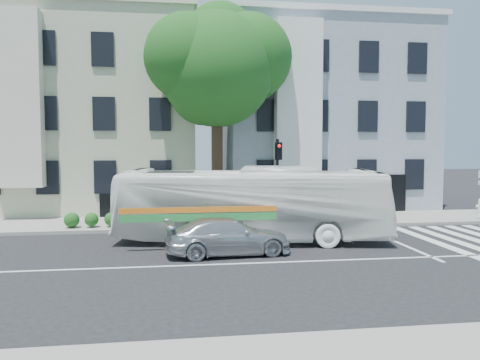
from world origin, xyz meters
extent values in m
plane|color=black|center=(0.00, 0.00, 0.00)|extent=(120.00, 120.00, 0.00)
cube|color=gray|center=(0.00, 8.00, 0.07)|extent=(80.00, 4.00, 0.15)
cube|color=#ADB093|center=(-7.00, 15.00, 5.50)|extent=(12.00, 10.00, 11.00)
cube|color=#86939F|center=(7.00, 15.00, 5.50)|extent=(12.00, 10.00, 11.00)
cylinder|color=#2D2116|center=(0.00, 8.50, 2.60)|extent=(0.56, 0.56, 5.20)
sphere|color=#194917|center=(0.00, 8.50, 7.50)|extent=(5.60, 5.60, 5.60)
sphere|color=#194917|center=(1.60, 8.90, 8.20)|extent=(4.40, 4.40, 4.40)
sphere|color=#194917|center=(-1.40, 8.20, 8.00)|extent=(4.20, 4.20, 4.20)
sphere|color=#194917|center=(0.30, 9.70, 9.20)|extent=(3.80, 3.80, 3.80)
sphere|color=#194917|center=(-0.60, 9.10, 6.50)|extent=(3.40, 3.40, 3.40)
imported|color=white|center=(0.90, 3.43, 1.48)|extent=(4.20, 10.90, 2.96)
imported|color=silver|center=(-0.27, 1.35, 0.63)|extent=(2.17, 4.49, 1.26)
cylinder|color=black|center=(2.81, 7.46, 2.06)|extent=(0.14, 0.14, 4.12)
cube|color=black|center=(2.81, 7.21, 3.53)|extent=(0.32, 0.28, 0.83)
sphere|color=red|center=(2.81, 7.08, 3.77)|extent=(0.16, 0.16, 0.16)
cylinder|color=white|center=(2.81, 7.31, 2.55)|extent=(0.42, 0.15, 0.43)
camera|label=1|loc=(-2.09, -14.53, 3.71)|focal=35.00mm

